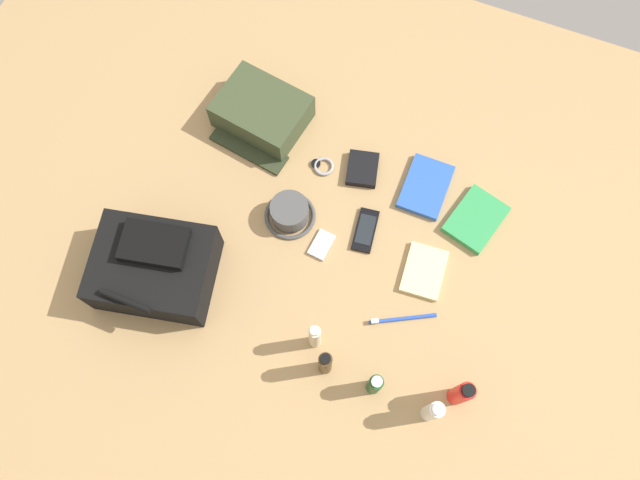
# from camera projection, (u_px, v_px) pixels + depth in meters

# --- Properties ---
(ground_plane) EXTENTS (2.64, 2.02, 0.02)m
(ground_plane) POSITION_uv_depth(u_px,v_px,m) (320.00, 246.00, 1.75)
(ground_plane) COLOR #A98555
(ground_plane) RESTS_ON ground
(backpack) EXTENTS (0.36, 0.31, 0.16)m
(backpack) POSITION_uv_depth(u_px,v_px,m) (154.00, 267.00, 1.64)
(backpack) COLOR black
(backpack) RESTS_ON ground_plane
(toiletry_pouch) EXTENTS (0.29, 0.28, 0.10)m
(toiletry_pouch) POSITION_uv_depth(u_px,v_px,m) (262.00, 113.00, 1.83)
(toiletry_pouch) COLOR #384228
(toiletry_pouch) RESTS_ON ground_plane
(bucket_hat) EXTENTS (0.15, 0.15, 0.07)m
(bucket_hat) POSITION_uv_depth(u_px,v_px,m) (290.00, 213.00, 1.74)
(bucket_hat) COLOR #494949
(bucket_hat) RESTS_ON ground_plane
(sunscreen_spray) EXTENTS (0.04, 0.04, 0.17)m
(sunscreen_spray) POSITION_uv_depth(u_px,v_px,m) (461.00, 394.00, 1.52)
(sunscreen_spray) COLOR red
(sunscreen_spray) RESTS_ON ground_plane
(toothpaste_tube) EXTENTS (0.04, 0.04, 0.16)m
(toothpaste_tube) POSITION_uv_depth(u_px,v_px,m) (433.00, 411.00, 1.51)
(toothpaste_tube) COLOR white
(toothpaste_tube) RESTS_ON ground_plane
(shampoo_bottle) EXTENTS (0.04, 0.04, 0.13)m
(shampoo_bottle) POSITION_uv_depth(u_px,v_px,m) (375.00, 384.00, 1.55)
(shampoo_bottle) COLOR #19471E
(shampoo_bottle) RESTS_ON ground_plane
(cologne_bottle) EXTENTS (0.04, 0.04, 0.16)m
(cologne_bottle) POSITION_uv_depth(u_px,v_px,m) (325.00, 363.00, 1.55)
(cologne_bottle) COLOR #473319
(cologne_bottle) RESTS_ON ground_plane
(lotion_bottle) EXTENTS (0.03, 0.03, 0.16)m
(lotion_bottle) POSITION_uv_depth(u_px,v_px,m) (315.00, 337.00, 1.57)
(lotion_bottle) COLOR beige
(lotion_bottle) RESTS_ON ground_plane
(paperback_novel) EXTENTS (0.17, 0.20, 0.02)m
(paperback_novel) POSITION_uv_depth(u_px,v_px,m) (476.00, 219.00, 1.76)
(paperback_novel) COLOR #2D934C
(paperback_novel) RESTS_ON ground_plane
(travel_guidebook) EXTENTS (0.13, 0.18, 0.02)m
(travel_guidebook) POSITION_uv_depth(u_px,v_px,m) (426.00, 187.00, 1.79)
(travel_guidebook) COLOR blue
(travel_guidebook) RESTS_ON ground_plane
(cell_phone) EXTENTS (0.07, 0.14, 0.01)m
(cell_phone) POSITION_uv_depth(u_px,v_px,m) (365.00, 230.00, 1.75)
(cell_phone) COLOR black
(cell_phone) RESTS_ON ground_plane
(media_player) EXTENTS (0.06, 0.09, 0.01)m
(media_player) POSITION_uv_depth(u_px,v_px,m) (322.00, 244.00, 1.74)
(media_player) COLOR #B7B7BC
(media_player) RESTS_ON ground_plane
(wristwatch) EXTENTS (0.07, 0.06, 0.01)m
(wristwatch) POSITION_uv_depth(u_px,v_px,m) (323.00, 166.00, 1.82)
(wristwatch) COLOR #99999E
(wristwatch) RESTS_ON ground_plane
(toothbrush) EXTENTS (0.17, 0.10, 0.02)m
(toothbrush) POSITION_uv_depth(u_px,v_px,m) (399.00, 319.00, 1.66)
(toothbrush) COLOR blue
(toothbrush) RESTS_ON ground_plane
(wallet) EXTENTS (0.11, 0.13, 0.02)m
(wallet) POSITION_uv_depth(u_px,v_px,m) (362.00, 169.00, 1.81)
(wallet) COLOR black
(wallet) RESTS_ON ground_plane
(notepad) EXTENTS (0.12, 0.16, 0.02)m
(notepad) POSITION_uv_depth(u_px,v_px,m) (424.00, 271.00, 1.71)
(notepad) COLOR beige
(notepad) RESTS_ON ground_plane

